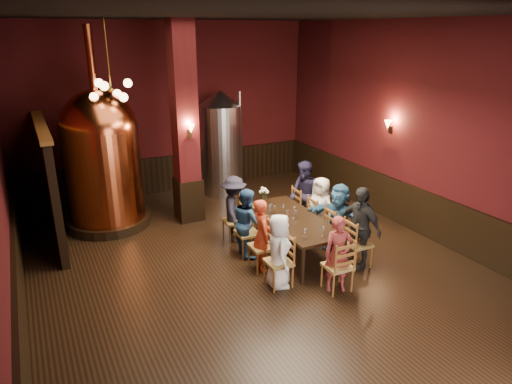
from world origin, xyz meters
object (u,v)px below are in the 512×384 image
steel_vessel (221,143)px  rose_vase (264,193)px  person_1 (262,235)px  person_2 (247,222)px  copper_kettle (102,158)px  dining_table (293,221)px  person_0 (279,251)px

steel_vessel → rose_vase: steel_vessel is taller
person_1 → person_2: (0.02, 0.66, -0.00)m
person_1 → rose_vase: (0.75, 1.30, 0.29)m
copper_kettle → rose_vase: (2.92, -2.12, -0.61)m
dining_table → person_1: 0.91m
dining_table → person_1: (-0.86, -0.30, 0.01)m
person_1 → rose_vase: person_1 is taller
person_0 → person_1: 0.67m
dining_table → person_2: 0.91m
dining_table → person_0: bearing=-130.4°
rose_vase → person_0: bearing=-111.5°
dining_table → steel_vessel: size_ratio=0.88×
steel_vessel → rose_vase: bearing=-96.0°
dining_table → steel_vessel: bearing=89.1°
dining_table → person_2: (-0.84, 0.36, 0.00)m
person_1 → person_2: bearing=11.1°
person_0 → person_2: (0.05, 1.33, 0.02)m
dining_table → steel_vessel: (0.21, 4.06, 0.70)m
person_0 → copper_kettle: copper_kettle is taller
person_0 → copper_kettle: bearing=45.5°
person_0 → copper_kettle: (-2.14, 4.10, 0.92)m
person_2 → copper_kettle: (-2.19, 2.77, 0.91)m
person_0 → rose_vase: (0.78, 1.97, 0.31)m
person_2 → copper_kettle: bearing=43.5°
dining_table → person_1: size_ratio=1.75×
person_2 → person_1: bearing=-176.9°
dining_table → person_1: person_1 is taller
dining_table → rose_vase: (-0.11, 1.00, 0.29)m
person_1 → person_2: person_1 is taller
person_1 → person_2: size_ratio=1.01×
person_0 → person_1: person_1 is taller
dining_table → copper_kettle: (-3.03, 3.13, 0.91)m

